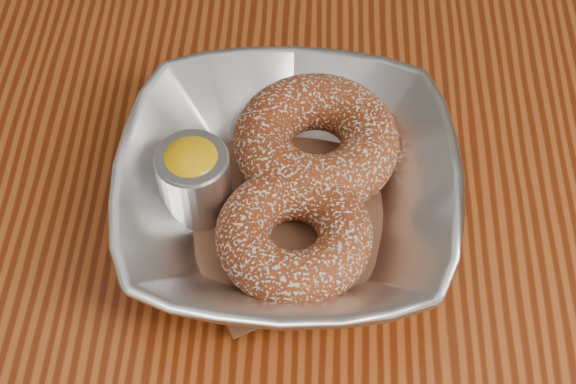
{
  "coord_description": "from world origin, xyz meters",
  "views": [
    {
      "loc": [
        -0.1,
        -0.33,
        1.25
      ],
      "look_at": [
        -0.12,
        0.02,
        0.78
      ],
      "focal_mm": 55.0,
      "sensor_mm": 36.0,
      "label": 1
    }
  ],
  "objects_px": {
    "donut_back": "(316,142)",
    "table": "(438,319)",
    "ramekin": "(194,178)",
    "serving_bowl": "(288,194)",
    "donut_front": "(294,235)"
  },
  "relations": [
    {
      "from": "table",
      "to": "ramekin",
      "type": "relative_size",
      "value": 20.81
    },
    {
      "from": "table",
      "to": "donut_back",
      "type": "relative_size",
      "value": 10.43
    },
    {
      "from": "donut_back",
      "to": "ramekin",
      "type": "xyz_separation_m",
      "value": [
        -0.08,
        -0.04,
        0.01
      ]
    },
    {
      "from": "donut_front",
      "to": "ramekin",
      "type": "xyz_separation_m",
      "value": [
        -0.07,
        0.04,
        0.01
      ]
    },
    {
      "from": "serving_bowl",
      "to": "donut_front",
      "type": "distance_m",
      "value": 0.03
    },
    {
      "from": "donut_back",
      "to": "ramekin",
      "type": "bearing_deg",
      "value": -153.13
    },
    {
      "from": "table",
      "to": "donut_front",
      "type": "height_order",
      "value": "donut_front"
    },
    {
      "from": "table",
      "to": "donut_back",
      "type": "bearing_deg",
      "value": 146.74
    },
    {
      "from": "ramekin",
      "to": "serving_bowl",
      "type": "bearing_deg",
      "value": -3.06
    },
    {
      "from": "serving_bowl",
      "to": "ramekin",
      "type": "relative_size",
      "value": 3.92
    },
    {
      "from": "serving_bowl",
      "to": "donut_back",
      "type": "bearing_deg",
      "value": 68.08
    },
    {
      "from": "ramekin",
      "to": "donut_back",
      "type": "bearing_deg",
      "value": 26.87
    },
    {
      "from": "table",
      "to": "serving_bowl",
      "type": "bearing_deg",
      "value": 170.03
    },
    {
      "from": "donut_back",
      "to": "table",
      "type": "bearing_deg",
      "value": -33.26
    },
    {
      "from": "serving_bowl",
      "to": "ramekin",
      "type": "xyz_separation_m",
      "value": [
        -0.06,
        0.0,
        0.01
      ]
    }
  ]
}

